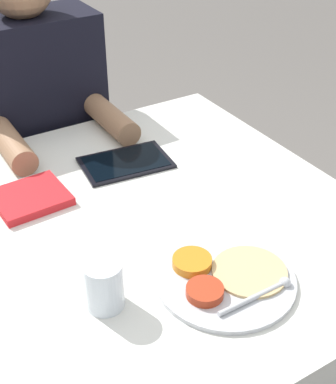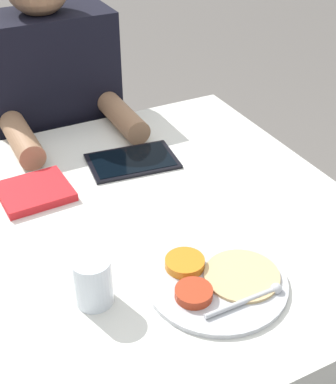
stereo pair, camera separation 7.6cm
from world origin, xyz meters
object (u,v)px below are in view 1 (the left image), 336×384
Objects in this scene: thali_tray at (224,277)px; red_notebook at (31,198)px; person_diner at (46,163)px; tablet_device at (126,162)px; drinking_glass at (104,285)px.

thali_tray is 0.51m from red_notebook.
tablet_device is at bearing -77.02° from person_diner.
red_notebook is (-0.23, 0.46, -0.00)m from thali_tray.
person_diner is (-0.05, 0.89, -0.18)m from thali_tray.
thali_tray is at bearing -86.64° from person_diner.
tablet_device is at bearing 7.10° from red_notebook.
drinking_glass is (-0.26, -0.42, 0.04)m from tablet_device.
drinking_glass is (0.01, -0.39, 0.04)m from red_notebook.
red_notebook is at bearing -172.90° from tablet_device.
thali_tray is 1.12× the size of tablet_device.
red_notebook is at bearing 116.71° from thali_tray.
person_diner is at bearing 102.98° from tablet_device.
tablet_device is 0.45m from person_diner.
thali_tray is 0.24m from drinking_glass.
red_notebook is at bearing 90.86° from drinking_glass.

